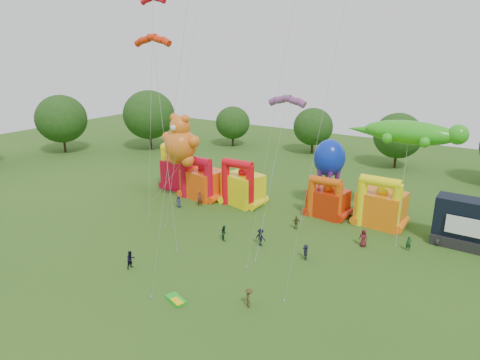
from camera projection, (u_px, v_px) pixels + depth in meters
The scene contains 24 objects.
ground at pixel (115, 315), 33.98m from camera, with size 160.00×160.00×0.00m, color #2D5618.
tree_ring at pixel (103, 237), 33.23m from camera, with size 125.44×127.56×12.07m.
bouncy_castle_0 at pixel (182, 172), 63.47m from camera, with size 5.55×4.51×6.91m.
bouncy_castle_1 at pixel (202, 181), 59.91m from camera, with size 6.07×5.23×6.16m.
bouncy_castle_2 at pixel (242, 187), 57.30m from camera, with size 5.69×4.99×6.41m.
bouncy_castle_3 at pixel (327, 200), 53.32m from camera, with size 4.94×4.19×5.33m.
bouncy_castle_4 at pixel (381, 206), 50.49m from camera, with size 5.50×4.59×6.31m.
stage_trailer at pixel (477, 226), 44.57m from camera, with size 8.33×3.34×5.27m.
teddy_bear_kite at pixel (177, 154), 57.08m from camera, with size 6.76×4.28×12.13m.
gecko_kite at pixel (405, 163), 48.68m from camera, with size 13.58×10.47×12.36m.
octopus_kite at pixel (326, 169), 54.31m from camera, with size 3.98×7.45×9.35m.
parafoil_kites at pixel (159, 118), 50.37m from camera, with size 25.71×13.18×27.26m.
diamond_kites at pixel (232, 114), 38.45m from camera, with size 21.63×18.58×33.09m.
folded_kite_bundle at pixel (176, 300), 35.79m from camera, with size 2.22×1.62×0.31m.
spectator_0 at pixel (179, 202), 56.52m from camera, with size 0.77×0.50×1.58m, color #2B2F48.
spectator_1 at pixel (200, 199), 56.82m from camera, with size 0.72×0.47×1.98m, color #582719.
spectator_2 at pixel (224, 233), 46.93m from camera, with size 0.82×0.64×1.69m, color #163820.
spectator_3 at pixel (261, 237), 45.62m from camera, with size 1.22×0.70×1.88m, color black.
spectator_4 at pixel (296, 223), 49.75m from camera, with size 0.95×0.40×1.62m, color #463D1C.
spectator_5 at pixel (306, 252), 42.70m from camera, with size 1.47×0.47×1.58m, color #282A43.
spectator_6 at pixel (363, 238), 45.37m from camera, with size 0.95×0.62×1.94m, color #591920.
spectator_7 at pixel (409, 244), 44.51m from camera, with size 0.57×0.37×1.56m, color #183E1C.
spectator_8 at pixel (131, 260), 40.92m from camera, with size 0.87×0.68×1.79m, color black.
spectator_9 at pixel (249, 298), 34.82m from camera, with size 1.08×0.62×1.67m, color #41361A.
Camera 1 is at (24.12, -19.26, 20.44)m, focal length 32.00 mm.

